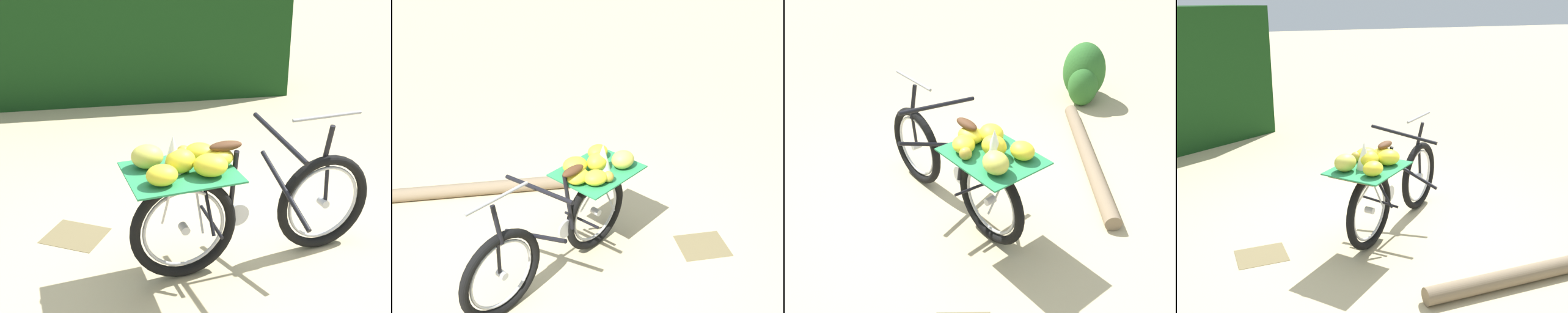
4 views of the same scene
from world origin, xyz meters
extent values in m
plane|color=#C6B284|center=(0.00, 0.00, 0.00)|extent=(60.00, 60.00, 0.00)
cube|color=#143814|center=(-2.42, 3.27, 1.04)|extent=(4.40, 3.02, 2.08)
torus|color=black|center=(0.61, 0.24, 0.36)|extent=(0.62, 0.51, 0.73)
torus|color=#B7B7BC|center=(0.61, 0.24, 0.36)|extent=(0.46, 0.37, 0.57)
cylinder|color=#B7B7BC|center=(0.61, 0.24, 0.36)|extent=(0.10, 0.10, 0.06)
torus|color=black|center=(-0.21, -0.40, 0.36)|extent=(0.62, 0.51, 0.73)
torus|color=#B7B7BC|center=(-0.21, -0.40, 0.36)|extent=(0.46, 0.37, 0.57)
cylinder|color=#B7B7BC|center=(-0.21, -0.40, 0.36)|extent=(0.10, 0.10, 0.06)
cylinder|color=black|center=(0.36, 0.04, 0.53)|extent=(0.46, 0.57, 0.30)
cylinder|color=black|center=(0.30, 0.00, 0.92)|extent=(0.47, 0.58, 0.11)
cylinder|color=black|center=(0.05, -0.19, 0.64)|extent=(0.10, 0.11, 0.49)
cylinder|color=black|center=(-0.06, -0.29, 0.38)|extent=(0.25, 0.32, 0.05)
cylinder|color=black|center=(-0.10, -0.31, 0.59)|extent=(0.22, 0.27, 0.47)
cylinder|color=black|center=(0.62, 0.25, 0.52)|extent=(0.05, 0.06, 0.30)
cylinder|color=black|center=(0.60, 0.24, 0.81)|extent=(0.09, 0.10, 0.30)
cylinder|color=gray|center=(0.58, 0.22, 1.02)|extent=(0.42, 0.34, 0.02)
ellipsoid|color=#4C2D19|center=(0.01, -0.23, 0.91)|extent=(0.23, 0.21, 0.06)
cylinder|color=#B7B7BC|center=(0.09, -0.17, 0.40)|extent=(0.14, 0.11, 0.16)
cylinder|color=#B7B7BC|center=(-0.14, -0.34, 0.56)|extent=(0.14, 0.17, 0.39)
cylinder|color=#B7B7BC|center=(-0.30, -0.47, 0.56)|extent=(0.16, 0.20, 0.39)
cube|color=brown|center=(-0.23, -0.42, 0.76)|extent=(0.74, 0.72, 0.02)
cube|color=#287F4C|center=(-0.23, -0.42, 0.78)|extent=(0.87, 0.84, 0.01)
ellipsoid|color=yellow|center=(-0.17, -0.21, 0.84)|extent=(0.22, 0.20, 0.11)
ellipsoid|color=yellow|center=(-0.27, -0.62, 0.84)|extent=(0.25, 0.24, 0.12)
ellipsoid|color=yellow|center=(-0.23, -0.42, 0.86)|extent=(0.25, 0.25, 0.15)
ellipsoid|color=#CCC64C|center=(-0.45, -0.43, 0.86)|extent=(0.26, 0.24, 0.15)
ellipsoid|color=yellow|center=(-0.04, -0.41, 0.85)|extent=(0.25, 0.23, 0.14)
ellipsoid|color=yellow|center=(-0.03, -0.26, 0.84)|extent=(0.27, 0.27, 0.11)
sphere|color=#B29333|center=(-0.28, -0.22, 0.83)|extent=(0.09, 0.09, 0.09)
cone|color=white|center=(-0.27, -0.42, 0.90)|extent=(0.20, 0.20, 0.23)
cube|color=olive|center=(-1.17, -0.20, 0.00)|extent=(0.44, 0.36, 0.01)
camera|label=1|loc=(0.77, -3.13, 2.14)|focal=47.47mm
camera|label=2|loc=(0.43, 2.81, 2.74)|focal=41.82mm
camera|label=3|loc=(-2.98, -0.28, 2.49)|focal=41.87mm
camera|label=4|loc=(-1.71, -4.19, 2.20)|focal=45.16mm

